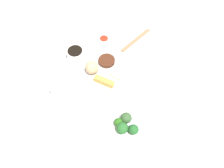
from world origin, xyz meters
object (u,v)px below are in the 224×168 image
Objects in this scene: soy_sauce_bowl at (75,53)px; teacup at (56,90)px; main_plate at (106,73)px; broccoli_plate at (125,126)px; chopsticks_pair at (136,40)px; sauce_ramekin_sweet_and_sour at (104,40)px.

teacup is (-0.08, 0.23, 0.00)m from soy_sauce_bowl.
soy_sauce_bowl is (0.21, 0.00, 0.01)m from main_plate.
main_plate is at bearing -117.82° from teacup.
broccoli_plate reaches higher than chopsticks_pair.
soy_sauce_bowl is (0.46, -0.17, 0.01)m from broccoli_plate.
soy_sauce_bowl reaches higher than sauce_ramekin_sweet_and_sour.
teacup reaches higher than sauce_ramekin_sweet_and_sour.
main_plate is 0.26m from teacup.
main_plate is 4.50× the size of teacup.
chopsticks_pair is (-0.14, -0.12, -0.01)m from sauce_ramekin_sweet_and_sour.
main_plate is 1.11× the size of chopsticks_pair.
chopsticks_pair is at bearing -88.19° from main_plate.
soy_sauce_bowl is 1.74× the size of sauce_ramekin_sweet_and_sour.
broccoli_plate is 0.49m from soy_sauce_bowl.
soy_sauce_bowl is 0.35m from chopsticks_pair.
broccoli_plate is 0.53m from sauce_ramekin_sweet_and_sour.
soy_sauce_bowl is 0.42× the size of chopsticks_pair.
chopsticks_pair is (0.01, -0.29, -0.00)m from main_plate.
broccoli_plate is at bearing 159.44° from soy_sauce_bowl.
soy_sauce_bowl is 0.25m from teacup.
sauce_ramekin_sweet_and_sour is 0.18m from chopsticks_pair.
sauce_ramekin_sweet_and_sour is at bearing -41.02° from broccoli_plate.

